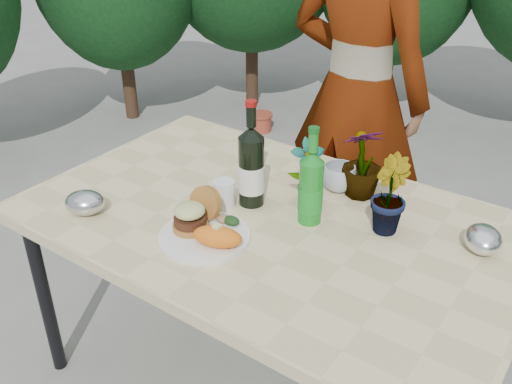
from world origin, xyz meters
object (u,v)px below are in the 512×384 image
Objects in this scene: patio_table at (270,232)px; dinner_plate at (205,237)px; person at (356,94)px; wine_bottle at (251,167)px.

patio_table is 5.71× the size of dinner_plate.
patio_table is 0.90× the size of person.
wine_bottle is at bearing 95.00° from person.
person reaches higher than dinner_plate.
dinner_plate is 1.07m from person.
dinner_plate is at bearing 95.09° from person.
dinner_plate is 0.16× the size of person.
wine_bottle is 0.80m from person.
patio_table is at bearing -32.58° from wine_bottle.
person reaches higher than wine_bottle.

